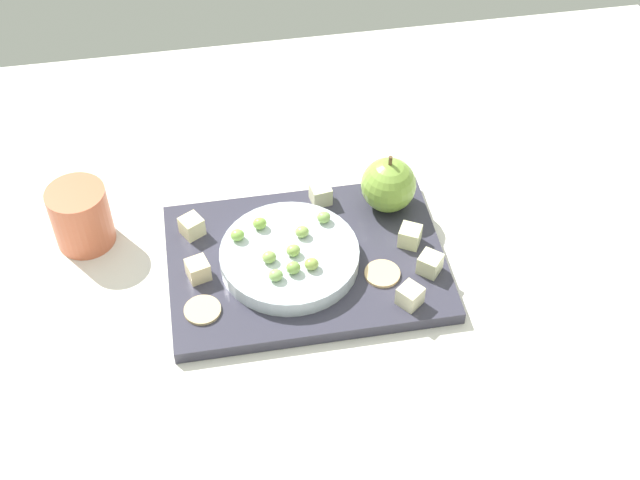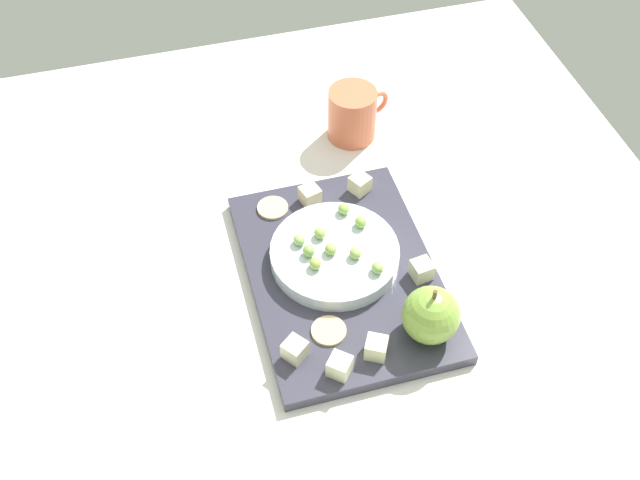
% 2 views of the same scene
% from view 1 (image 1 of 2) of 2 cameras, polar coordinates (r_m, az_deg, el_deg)
% --- Properties ---
extents(table, '(1.23, 1.04, 0.05)m').
position_cam_1_polar(table, '(1.10, 1.81, -2.96)').
color(table, silver).
rests_on(table, ground).
extents(platter, '(0.34, 0.24, 0.02)m').
position_cam_1_polar(platter, '(1.08, -0.92, -1.48)').
color(platter, '#353443').
rests_on(platter, table).
extents(serving_dish, '(0.17, 0.17, 0.02)m').
position_cam_1_polar(serving_dish, '(1.06, -2.01, -1.10)').
color(serving_dish, silver).
rests_on(serving_dish, platter).
extents(apple_whole, '(0.07, 0.07, 0.07)m').
position_cam_1_polar(apple_whole, '(1.12, 4.52, 3.63)').
color(apple_whole, '#7EA53E').
rests_on(apple_whole, platter).
extents(apple_stem, '(0.01, 0.01, 0.01)m').
position_cam_1_polar(apple_stem, '(1.09, 4.65, 5.23)').
color(apple_stem, brown).
rests_on(apple_stem, apple_whole).
extents(cheese_cube_0, '(0.04, 0.04, 0.03)m').
position_cam_1_polar(cheese_cube_0, '(1.02, 5.94, -3.68)').
color(cheese_cube_0, beige).
rests_on(cheese_cube_0, platter).
extents(cheese_cube_1, '(0.03, 0.03, 0.03)m').
position_cam_1_polar(cheese_cube_1, '(1.05, -8.02, -1.94)').
color(cheese_cube_1, beige).
rests_on(cheese_cube_1, platter).
extents(cheese_cube_2, '(0.04, 0.04, 0.03)m').
position_cam_1_polar(cheese_cube_2, '(1.06, 7.23, -1.56)').
color(cheese_cube_2, beige).
rests_on(cheese_cube_2, platter).
extents(cheese_cube_3, '(0.03, 0.03, 0.03)m').
position_cam_1_polar(cheese_cube_3, '(1.13, 0.04, 3.04)').
color(cheese_cube_3, beige).
rests_on(cheese_cube_3, platter).
extents(cheese_cube_4, '(0.03, 0.03, 0.03)m').
position_cam_1_polar(cheese_cube_4, '(1.10, -8.43, 0.90)').
color(cheese_cube_4, beige).
rests_on(cheese_cube_4, platter).
extents(cheese_cube_5, '(0.03, 0.03, 0.03)m').
position_cam_1_polar(cheese_cube_5, '(1.09, 5.93, 0.26)').
color(cheese_cube_5, beige).
rests_on(cheese_cube_5, platter).
extents(cracker_0, '(0.04, 0.04, 0.00)m').
position_cam_1_polar(cracker_0, '(1.05, 4.11, -2.22)').
color(cracker_0, '#E1BA82').
rests_on(cracker_0, platter).
extents(cracker_1, '(0.04, 0.04, 0.00)m').
position_cam_1_polar(cracker_1, '(1.02, -7.73, -4.58)').
color(cracker_1, '#D6B986').
rests_on(cracker_1, platter).
extents(grape_0, '(0.02, 0.02, 0.01)m').
position_cam_1_polar(grape_0, '(1.02, -2.93, -2.32)').
color(grape_0, '#90BC63').
rests_on(grape_0, serving_dish).
extents(grape_1, '(0.02, 0.02, 0.01)m').
position_cam_1_polar(grape_1, '(1.04, -1.77, -0.69)').
color(grape_1, '#91B455').
rests_on(grape_1, serving_dish).
extents(grape_2, '(0.02, 0.02, 0.01)m').
position_cam_1_polar(grape_2, '(1.04, -3.38, -1.04)').
color(grape_2, '#93B55A').
rests_on(grape_2, serving_dish).
extents(grape_3, '(0.02, 0.02, 0.02)m').
position_cam_1_polar(grape_3, '(1.07, -3.98, 1.10)').
color(grape_3, '#8DBF4B').
rests_on(grape_3, serving_dish).
extents(grape_4, '(0.02, 0.02, 0.01)m').
position_cam_1_polar(grape_4, '(1.06, -1.19, 0.55)').
color(grape_4, '#97BA5B').
rests_on(grape_4, serving_dish).
extents(grape_5, '(0.02, 0.02, 0.01)m').
position_cam_1_polar(grape_5, '(1.08, 0.25, 1.50)').
color(grape_5, '#8CB65B').
rests_on(grape_5, serving_dish).
extents(grape_6, '(0.02, 0.02, 0.02)m').
position_cam_1_polar(grape_6, '(1.02, -1.77, -1.84)').
color(grape_6, '#87B452').
rests_on(grape_6, serving_dish).
extents(grape_7, '(0.02, 0.02, 0.01)m').
position_cam_1_polar(grape_7, '(1.06, -5.45, 0.33)').
color(grape_7, '#8EC352').
rests_on(grape_7, serving_dish).
extents(grape_8, '(0.02, 0.02, 0.01)m').
position_cam_1_polar(grape_8, '(1.03, -0.56, -1.59)').
color(grape_8, '#95B24E').
rests_on(grape_8, serving_dish).
extents(cup, '(0.07, 0.10, 0.08)m').
position_cam_1_polar(cup, '(1.13, -15.46, 1.54)').
color(cup, '#D66845').
rests_on(cup, table).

